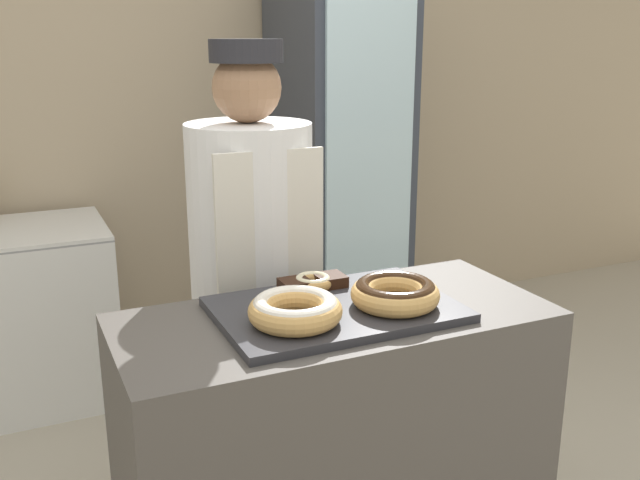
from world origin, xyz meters
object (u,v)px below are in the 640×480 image
(donut_light_glaze, at_px, (295,309))
(baker_person, at_px, (253,285))
(donut_chocolate_glaze, at_px, (395,292))
(donut_mini_center, at_px, (313,281))
(brownie_back_left, at_px, (295,285))
(brownie_back_right, at_px, (330,280))
(chest_freezer, at_px, (0,318))
(beverage_fridge, at_px, (338,167))
(serving_tray, at_px, (335,309))

(donut_light_glaze, distance_m, baker_person, 0.60)
(donut_chocolate_glaze, relative_size, donut_mini_center, 2.10)
(brownie_back_left, bearing_deg, brownie_back_right, 0.00)
(donut_light_glaze, bearing_deg, donut_chocolate_glaze, 0.00)
(brownie_back_left, distance_m, chest_freezer, 1.86)
(donut_mini_center, bearing_deg, brownie_back_left, 180.00)
(brownie_back_right, bearing_deg, beverage_fridge, 63.38)
(brownie_back_right, bearing_deg, donut_light_glaze, -132.56)
(baker_person, height_order, chest_freezer, baker_person)
(donut_light_glaze, bearing_deg, brownie_back_right, 47.44)
(donut_chocolate_glaze, height_order, chest_freezer, donut_chocolate_glaze)
(donut_light_glaze, height_order, chest_freezer, donut_light_glaze)
(baker_person, relative_size, chest_freezer, 1.68)
(brownie_back_left, bearing_deg, beverage_fridge, 60.29)
(brownie_back_left, bearing_deg, serving_tray, -69.94)
(brownie_back_left, xyz_separation_m, baker_person, (-0.00, 0.36, -0.11))
(donut_light_glaze, relative_size, donut_chocolate_glaze, 1.00)
(serving_tray, bearing_deg, brownie_back_left, 110.06)
(donut_chocolate_glaze, relative_size, brownie_back_left, 2.91)
(beverage_fridge, bearing_deg, donut_mini_center, -118.19)
(donut_light_glaze, relative_size, brownie_back_right, 2.91)
(donut_light_glaze, bearing_deg, brownie_back_left, 67.48)
(brownie_back_left, bearing_deg, baker_person, 90.55)
(baker_person, bearing_deg, brownie_back_left, -89.45)
(donut_light_glaze, bearing_deg, chest_freezer, 111.60)
(donut_chocolate_glaze, xyz_separation_m, brownie_back_right, (-0.09, 0.22, -0.02))
(donut_light_glaze, relative_size, baker_person, 0.15)
(baker_person, bearing_deg, donut_chocolate_glaze, -70.68)
(donut_mini_center, xyz_separation_m, beverage_fridge, (0.84, 1.57, 0.01))
(serving_tray, xyz_separation_m, donut_mini_center, (0.00, 0.15, 0.03))
(brownie_back_left, relative_size, baker_person, 0.05)
(donut_mini_center, relative_size, brownie_back_left, 1.38)
(donut_light_glaze, height_order, donut_mini_center, donut_light_glaze)
(donut_light_glaze, distance_m, brownie_back_left, 0.24)
(baker_person, bearing_deg, donut_light_glaze, -98.51)
(donut_mini_center, bearing_deg, chest_freezer, 118.43)
(beverage_fridge, bearing_deg, chest_freezer, 179.78)
(baker_person, xyz_separation_m, chest_freezer, (-0.80, 1.22, -0.44))
(donut_light_glaze, height_order, beverage_fridge, beverage_fridge)
(serving_tray, relative_size, donut_chocolate_glaze, 2.66)
(serving_tray, distance_m, brownie_back_right, 0.16)
(brownie_back_left, xyz_separation_m, chest_freezer, (-0.80, 1.58, -0.56))
(serving_tray, xyz_separation_m, brownie_back_left, (-0.05, 0.15, 0.03))
(chest_freezer, bearing_deg, brownie_back_right, -60.06)
(beverage_fridge, bearing_deg, brownie_back_left, -119.71)
(donut_light_glaze, distance_m, donut_mini_center, 0.26)
(chest_freezer, bearing_deg, donut_chocolate_glaze, -60.91)
(donut_chocolate_glaze, height_order, donut_mini_center, donut_chocolate_glaze)
(beverage_fridge, bearing_deg, baker_person, -126.61)
(serving_tray, distance_m, chest_freezer, 2.00)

